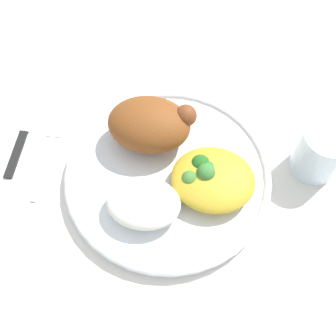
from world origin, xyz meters
TOP-DOWN VIEW (x-y plane):
  - ground_plane at (0.00, 0.00)m, footprint 2.00×2.00m
  - plate at (0.00, 0.00)m, footprint 0.29×0.29m
  - roasted_chicken at (-0.03, 0.05)m, footprint 0.12×0.09m
  - rice_pile at (-0.02, -0.06)m, footprint 0.10×0.07m
  - mac_cheese_with_broccoli at (0.06, -0.01)m, footprint 0.11×0.10m
  - fork at (-0.18, 0.02)m, footprint 0.02×0.14m
  - knife at (-0.23, 0.05)m, footprint 0.02×0.19m
  - water_glass at (0.20, 0.05)m, footprint 0.07×0.07m

SIDE VIEW (x-z plane):
  - ground_plane at x=0.00m, z-range 0.00..0.00m
  - fork at x=-0.18m, z-range 0.00..0.01m
  - knife at x=-0.23m, z-range 0.00..0.01m
  - plate at x=0.00m, z-range 0.00..0.02m
  - mac_cheese_with_broccoli at x=0.06m, z-range 0.02..0.06m
  - rice_pile at x=-0.02m, z-range 0.02..0.05m
  - water_glass at x=0.20m, z-range 0.00..0.08m
  - roasted_chicken at x=-0.03m, z-range 0.02..0.08m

